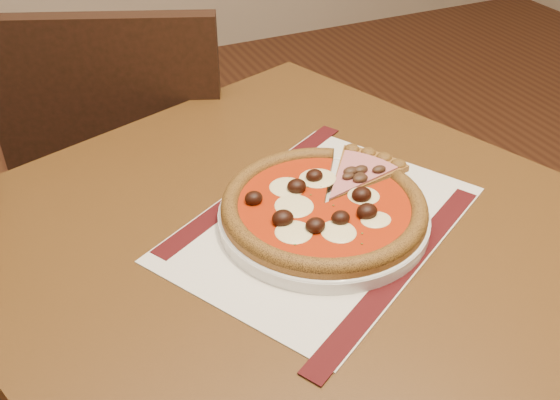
{
  "coord_description": "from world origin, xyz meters",
  "views": [
    {
      "loc": [
        -0.66,
        -0.07,
        1.27
      ],
      "look_at": [
        -0.37,
        0.56,
        0.78
      ],
      "focal_mm": 40.0,
      "sensor_mm": 36.0,
      "label": 1
    }
  ],
  "objects_px": {
    "pizza": "(324,205)",
    "plate": "(323,217)",
    "table": "(286,280)",
    "chair_far": "(132,170)"
  },
  "relations": [
    {
      "from": "table",
      "to": "pizza",
      "type": "xyz_separation_m",
      "value": [
        0.05,
        -0.02,
        0.13
      ]
    },
    {
      "from": "chair_far",
      "to": "plate",
      "type": "distance_m",
      "value": 0.68
    },
    {
      "from": "table",
      "to": "chair_far",
      "type": "distance_m",
      "value": 0.62
    },
    {
      "from": "table",
      "to": "pizza",
      "type": "relative_size",
      "value": 3.64
    },
    {
      "from": "table",
      "to": "plate",
      "type": "bearing_deg",
      "value": -19.81
    },
    {
      "from": "table",
      "to": "chair_far",
      "type": "height_order",
      "value": "chair_far"
    },
    {
      "from": "table",
      "to": "chair_far",
      "type": "relative_size",
      "value": 1.12
    },
    {
      "from": "pizza",
      "to": "plate",
      "type": "bearing_deg",
      "value": 33.93
    },
    {
      "from": "table",
      "to": "chair_far",
      "type": "xyz_separation_m",
      "value": [
        -0.1,
        0.6,
        -0.13
      ]
    },
    {
      "from": "chair_far",
      "to": "plate",
      "type": "bearing_deg",
      "value": 125.3
    }
  ]
}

